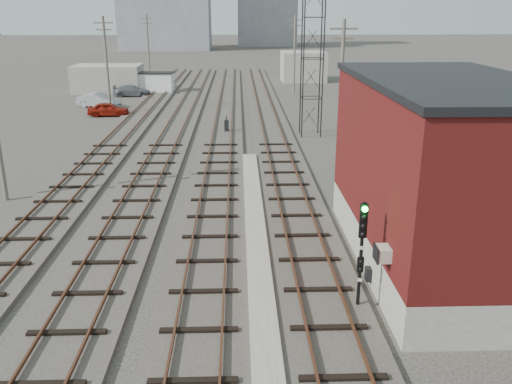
{
  "coord_description": "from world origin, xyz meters",
  "views": [
    {
      "loc": [
        -0.23,
        -7.38,
        9.53
      ],
      "look_at": [
        0.5,
        14.35,
        2.2
      ],
      "focal_mm": 38.0,
      "sensor_mm": 36.0,
      "label": 1
    }
  ],
  "objects_px": {
    "site_trailer": "(150,82)",
    "car_grey": "(132,91)",
    "car_red": "(108,109)",
    "switch_stand": "(226,126)",
    "car_silver": "(99,100)",
    "signal_mast": "(362,249)"
  },
  "relations": [
    {
      "from": "signal_mast",
      "to": "site_trailer",
      "type": "xyz_separation_m",
      "value": [
        -14.54,
        50.59,
        -0.98
      ]
    },
    {
      "from": "switch_stand",
      "to": "car_grey",
      "type": "bearing_deg",
      "value": 131.92
    },
    {
      "from": "switch_stand",
      "to": "site_trailer",
      "type": "xyz_separation_m",
      "value": [
        -9.67,
        23.15,
        0.61
      ]
    },
    {
      "from": "switch_stand",
      "to": "car_silver",
      "type": "height_order",
      "value": "car_silver"
    },
    {
      "from": "site_trailer",
      "to": "car_grey",
      "type": "height_order",
      "value": "site_trailer"
    },
    {
      "from": "site_trailer",
      "to": "car_grey",
      "type": "relative_size",
      "value": 1.35
    },
    {
      "from": "switch_stand",
      "to": "car_red",
      "type": "distance_m",
      "value": 13.81
    },
    {
      "from": "car_red",
      "to": "car_silver",
      "type": "distance_m",
      "value": 5.19
    },
    {
      "from": "signal_mast",
      "to": "car_red",
      "type": "height_order",
      "value": "signal_mast"
    },
    {
      "from": "switch_stand",
      "to": "signal_mast",
      "type": "bearing_deg",
      "value": -67.12
    },
    {
      "from": "car_silver",
      "to": "signal_mast",
      "type": "bearing_deg",
      "value": -136.88
    },
    {
      "from": "site_trailer",
      "to": "car_silver",
      "type": "height_order",
      "value": "site_trailer"
    },
    {
      "from": "signal_mast",
      "to": "car_red",
      "type": "relative_size",
      "value": 1.01
    },
    {
      "from": "car_red",
      "to": "car_grey",
      "type": "height_order",
      "value": "car_red"
    },
    {
      "from": "site_trailer",
      "to": "car_grey",
      "type": "xyz_separation_m",
      "value": [
        -1.65,
        -2.83,
        -0.6
      ]
    },
    {
      "from": "car_red",
      "to": "site_trailer",
      "type": "bearing_deg",
      "value": -7.41
    },
    {
      "from": "car_grey",
      "to": "car_red",
      "type": "bearing_deg",
      "value": -179.81
    },
    {
      "from": "switch_stand",
      "to": "site_trailer",
      "type": "height_order",
      "value": "site_trailer"
    },
    {
      "from": "car_red",
      "to": "signal_mast",
      "type": "bearing_deg",
      "value": -156.9
    },
    {
      "from": "car_silver",
      "to": "car_grey",
      "type": "height_order",
      "value": "car_silver"
    },
    {
      "from": "signal_mast",
      "to": "car_grey",
      "type": "relative_size",
      "value": 0.88
    },
    {
      "from": "site_trailer",
      "to": "car_silver",
      "type": "relative_size",
      "value": 1.32
    }
  ]
}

